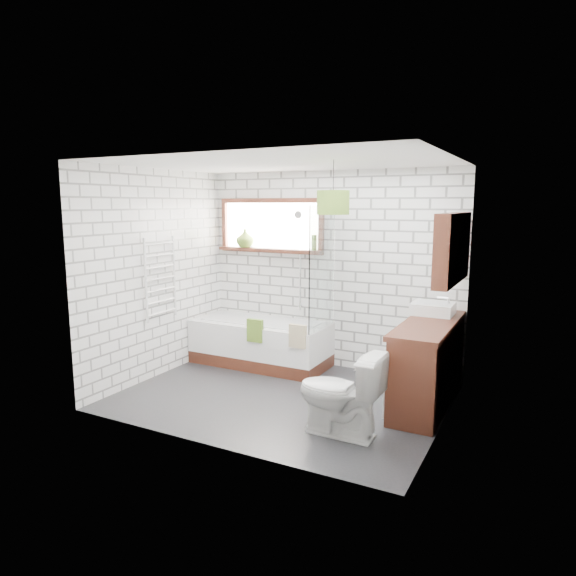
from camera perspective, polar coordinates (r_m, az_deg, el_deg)
The scene contains 22 objects.
floor at distance 5.74m, azimuth -0.68°, elevation -12.03°, with size 3.40×2.60×0.01m, color black.
ceiling at distance 5.37m, azimuth -0.74°, elevation 13.80°, with size 3.40×2.60×0.01m, color white.
wall_back at distance 6.58m, azimuth 4.67°, elevation 1.99°, with size 3.40×0.01×2.50m, color white.
wall_front at distance 4.33m, azimuth -8.91°, elevation -1.94°, with size 3.40×0.01×2.50m, color white.
wall_left at distance 6.39m, azimuth -14.31°, elevation 1.52°, with size 0.01×2.60×2.50m, color white.
wall_right at distance 4.86m, azimuth 17.31°, elevation -1.02°, with size 0.01×2.60×2.50m, color white.
window at distance 6.87m, azimuth -2.01°, elevation 6.93°, with size 1.52×0.16×0.68m, color #38170F.
towel_radiator at distance 6.37m, azimuth -13.99°, elevation 1.05°, with size 0.06×0.52×1.00m, color white.
mirror_cabinet at distance 5.41m, azimuth 17.78°, elevation 4.25°, with size 0.16×1.20×0.70m, color #38170F.
shower_riser at distance 6.69m, azimuth 1.37°, elevation 3.01°, with size 0.02×0.02×1.30m, color silver.
bathtub at distance 6.78m, azimuth -3.05°, elevation -6.08°, with size 1.77×0.78×0.57m, color white.
shower_screen at distance 6.19m, azimuth 3.81°, elevation 2.23°, with size 0.02×0.72×1.50m, color white.
towel_green at distance 6.31m, azimuth -3.68°, elevation -4.75°, with size 0.21×0.06×0.28m, color #537523.
towel_beige at distance 6.04m, azimuth 1.09°, elevation -5.38°, with size 0.21×0.05×0.28m, color tan.
vanity at distance 5.59m, azimuth 15.29°, elevation -8.13°, with size 0.50×1.54×0.88m, color #38170F.
basin at distance 5.88m, azimuth 15.81°, elevation -2.21°, with size 0.44×0.38×0.13m, color white.
tap at distance 5.84m, azimuth 17.37°, elevation -1.77°, with size 0.03×0.03×0.15m, color silver.
toilet at distance 4.76m, azimuth 5.76°, elevation -11.54°, with size 0.78×0.44×0.79m, color white.
vase_olive at distance 7.05m, azimuth -4.80°, elevation 5.38°, with size 0.24×0.24×0.25m, color #597A25.
vase_dark at distance 7.05m, azimuth -4.85°, elevation 5.15°, with size 0.19×0.19×0.19m, color black.
bottle at distance 6.56m, azimuth 2.84°, elevation 4.88°, with size 0.06×0.06×0.20m, color #597A25.
pendant at distance 5.00m, azimuth 5.03°, elevation 9.44°, with size 0.31×0.31×0.23m, color #537523.
Camera 1 is at (2.53, -4.71, 2.09)m, focal length 32.00 mm.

